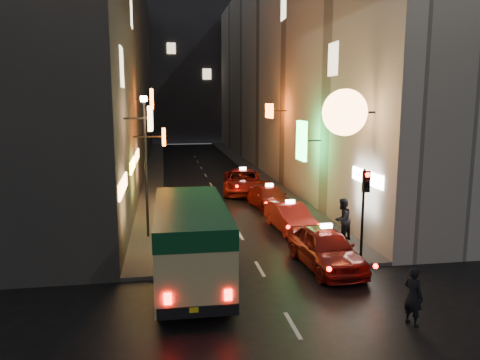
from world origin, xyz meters
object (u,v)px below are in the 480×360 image
pedestrian_crossing (413,292)px  lamp_post (146,157)px  taxi_near (326,245)px  traffic_light (365,195)px  minibus (191,235)px

pedestrian_crossing → lamp_post: lamp_post is taller
taxi_near → traffic_light: size_ratio=1.63×
pedestrian_crossing → lamp_post: size_ratio=0.31×
minibus → lamp_post: bearing=105.8°
lamp_post → taxi_near: bearing=-35.5°
taxi_near → pedestrian_crossing: (0.85, -4.72, 0.06)m
pedestrian_crossing → lamp_post: bearing=17.5°
taxi_near → pedestrian_crossing: taxi_near is taller
minibus → lamp_post: 6.20m
lamp_post → traffic_light: bearing=-28.9°
pedestrian_crossing → minibus: bearing=36.3°
traffic_light → lamp_post: size_ratio=0.56×
lamp_post → minibus: bearing=-74.2°
taxi_near → pedestrian_crossing: size_ratio=3.00×
pedestrian_crossing → traffic_light: bearing=-29.0°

